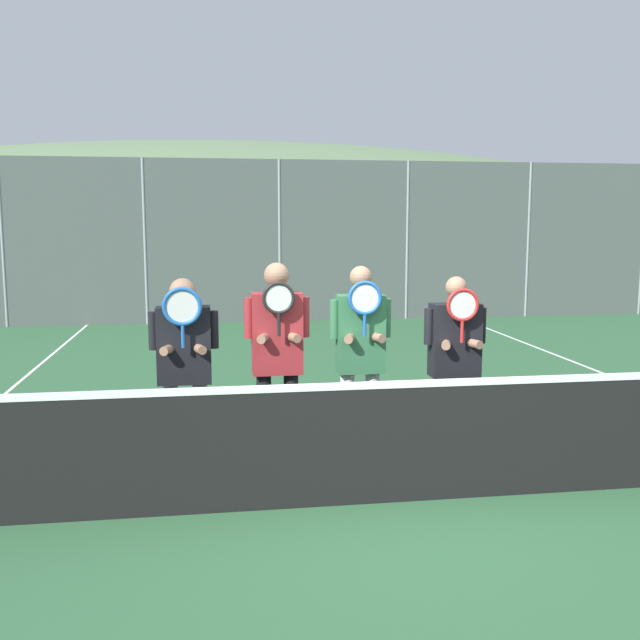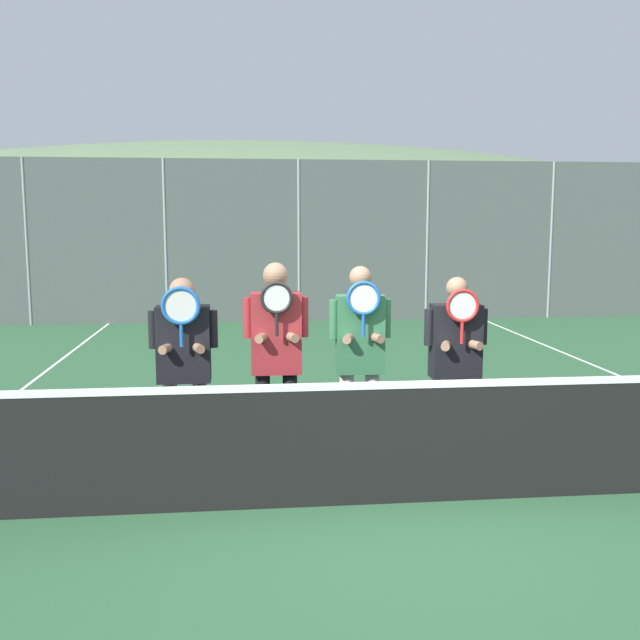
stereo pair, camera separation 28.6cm
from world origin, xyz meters
name	(u,v)px [view 1 (the left image)]	position (x,y,z in m)	size (l,w,h in m)	color
ground_plane	(405,501)	(0.00, 0.00, 0.00)	(120.00, 120.00, 0.00)	#2D5B38
hill_distant	(227,245)	(0.00, 63.56, 0.00)	(95.96, 53.31, 18.66)	#5B7551
clubhouse_building	(245,228)	(-0.34, 19.12, 1.99)	(16.85, 5.50, 3.93)	#9EA3A8
fence_back	(280,241)	(0.00, 10.48, 1.78)	(17.49, 0.06, 3.56)	gray
tennis_net	(406,440)	(0.00, 0.00, 0.51)	(11.23, 0.09, 1.09)	gray
player_leftmost	(184,359)	(-1.74, 0.84, 1.05)	(0.59, 0.34, 1.74)	white
player_center_left	(277,350)	(-0.94, 0.83, 1.11)	(0.57, 0.34, 1.87)	black
player_center_right	(360,351)	(-0.19, 0.85, 1.07)	(0.55, 0.34, 1.83)	white
player_rightmost	(455,356)	(0.66, 0.77, 1.02)	(0.57, 0.34, 1.74)	white
car_far_left	(112,275)	(-3.90, 12.57, 0.92)	(4.21, 2.03, 1.81)	black
car_left_of_center	(311,274)	(0.98, 12.42, 0.91)	(4.17, 2.09, 1.77)	navy
car_center	(499,271)	(5.96, 12.50, 0.93)	(4.43, 1.90, 1.82)	#285638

